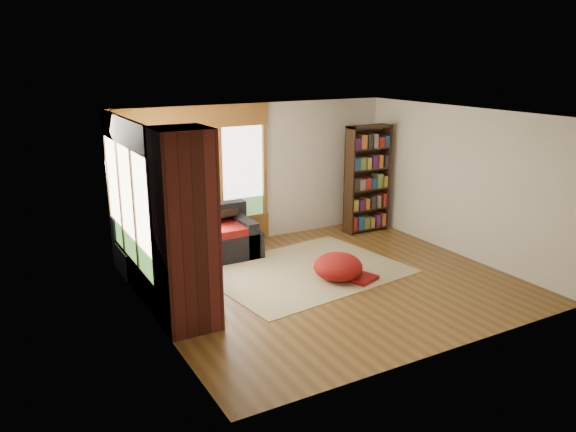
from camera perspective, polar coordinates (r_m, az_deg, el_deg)
name	(u,v)px	position (r m, az deg, el deg)	size (l,w,h in m)	color
floor	(328,282)	(8.90, 4.09, -6.68)	(5.50, 5.50, 0.00)	#563917
ceiling	(332,115)	(8.26, 4.45, 10.22)	(5.50, 5.50, 0.00)	white
wall_back	(257,173)	(10.61, -3.19, 4.40)	(5.50, 0.04, 2.60)	silver
wall_front	(451,250)	(6.64, 16.21, -3.32)	(5.50, 0.04, 2.60)	silver
wall_left	(150,228)	(7.39, -13.87, -1.19)	(0.04, 5.00, 2.60)	silver
wall_right	(462,183)	(10.23, 17.27, 3.26)	(0.04, 5.00, 2.60)	silver
windows_back	(197,177)	(10.11, -9.25, 3.93)	(2.82, 0.10, 1.90)	#905D24
windows_left	(128,203)	(8.51, -15.90, 1.25)	(0.10, 2.62, 1.90)	#905D24
roller_blind	(115,167)	(9.22, -17.14, 4.81)	(0.03, 0.72, 0.90)	#74995E
brick_chimney	(185,231)	(7.16, -10.42, -1.52)	(0.70, 0.70, 2.60)	#471914
sectional_sofa	(173,252)	(9.46, -11.64, -3.63)	(2.20, 2.20, 0.80)	black
area_rug	(305,271)	(9.30, 1.72, -5.58)	(3.08, 2.35, 0.01)	beige
bookshelf	(367,179)	(11.25, 8.06, 3.71)	(0.91, 0.30, 2.13)	black
pouf	(338,266)	(8.93, 5.11, -5.09)	(0.78, 0.78, 0.42)	maroon
dog_tan	(187,220)	(9.33, -10.26, -0.44)	(1.18, 1.06, 0.58)	brown
dog_brindle	(192,237)	(8.72, -9.76, -2.08)	(0.50, 0.81, 0.44)	#382817
throw_pillows	(170,222)	(9.46, -11.85, -0.64)	(1.98, 1.68, 0.45)	black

